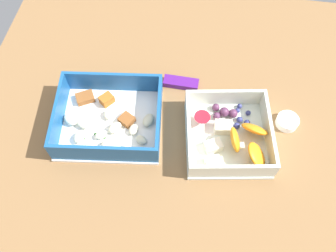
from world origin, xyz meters
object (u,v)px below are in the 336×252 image
object	(u,v)px
fruit_bowl	(230,135)
paper_cup_liner	(287,122)
pasta_container	(109,120)
candy_bar	(183,83)

from	to	relation	value
fruit_bowl	paper_cup_liner	bearing A→B (deg)	25.24
pasta_container	paper_cup_liner	size ratio (longest dim) A/B	4.96
pasta_container	candy_bar	world-z (taller)	pasta_container
candy_bar	paper_cup_liner	bearing A→B (deg)	-16.57
fruit_bowl	candy_bar	size ratio (longest dim) A/B	2.53
pasta_container	paper_cup_liner	distance (cm)	33.38
pasta_container	fruit_bowl	size ratio (longest dim) A/B	1.16
paper_cup_liner	pasta_container	bearing A→B (deg)	-171.45
pasta_container	candy_bar	size ratio (longest dim) A/B	2.94
fruit_bowl	pasta_container	bearing A→B (deg)	179.95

